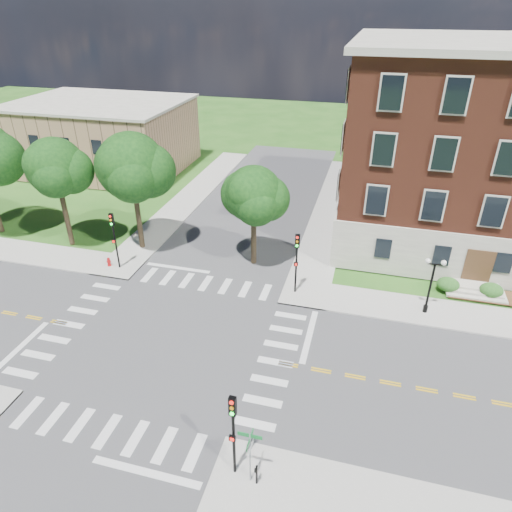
% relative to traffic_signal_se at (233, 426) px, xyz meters
% --- Properties ---
extents(ground, '(160.00, 160.00, 0.00)m').
position_rel_traffic_signal_se_xyz_m(ground, '(-7.02, 7.75, -3.19)').
color(ground, '#235317').
rests_on(ground, ground).
extents(road_ew, '(90.00, 12.00, 0.01)m').
position_rel_traffic_signal_se_xyz_m(road_ew, '(-7.02, 7.75, -3.18)').
color(road_ew, '#3D3D3F').
rests_on(road_ew, ground).
extents(road_ns, '(12.00, 90.00, 0.01)m').
position_rel_traffic_signal_se_xyz_m(road_ns, '(-7.02, 7.75, -3.18)').
color(road_ns, '#3D3D3F').
rests_on(road_ns, ground).
extents(sidewalk_ne, '(34.00, 34.00, 0.12)m').
position_rel_traffic_signal_se_xyz_m(sidewalk_ne, '(8.35, 23.13, -3.13)').
color(sidewalk_ne, '#9E9B93').
rests_on(sidewalk_ne, ground).
extents(sidewalk_nw, '(34.00, 34.00, 0.12)m').
position_rel_traffic_signal_se_xyz_m(sidewalk_nw, '(-22.40, 23.13, -3.13)').
color(sidewalk_nw, '#9E9B93').
rests_on(sidewalk_nw, ground).
extents(crosswalk_east, '(2.20, 10.20, 0.02)m').
position_rel_traffic_signal_se_xyz_m(crosswalk_east, '(0.18, 7.75, -3.19)').
color(crosswalk_east, silver).
rests_on(crosswalk_east, ground).
extents(stop_bar_east, '(0.40, 5.50, 0.00)m').
position_rel_traffic_signal_se_xyz_m(stop_bar_east, '(1.78, 10.75, -3.19)').
color(stop_bar_east, silver).
rests_on(stop_bar_east, ground).
extents(secondary_building, '(20.40, 15.40, 8.30)m').
position_rel_traffic_signal_se_xyz_m(secondary_building, '(-29.02, 37.75, 1.09)').
color(secondary_building, '#A07858').
rests_on(secondary_building, ground).
extents(tree_b, '(4.79, 4.79, 9.58)m').
position_rel_traffic_signal_se_xyz_m(tree_b, '(-20.80, 17.85, 4.08)').
color(tree_b, '#322819').
rests_on(tree_b, ground).
extents(tree_c, '(5.59, 5.59, 10.16)m').
position_rel_traffic_signal_se_xyz_m(tree_c, '(-14.46, 18.98, 4.27)').
color(tree_c, '#322819').
rests_on(tree_c, ground).
extents(tree_d, '(4.47, 4.47, 8.30)m').
position_rel_traffic_signal_se_xyz_m(tree_d, '(-4.21, 18.89, 2.97)').
color(tree_d, '#322819').
rests_on(tree_d, ground).
extents(traffic_signal_se, '(0.33, 0.36, 4.80)m').
position_rel_traffic_signal_se_xyz_m(traffic_signal_se, '(0.00, 0.00, 0.00)').
color(traffic_signal_se, black).
rests_on(traffic_signal_se, ground).
extents(traffic_signal_ne, '(0.37, 0.44, 4.80)m').
position_rel_traffic_signal_se_xyz_m(traffic_signal_ne, '(-0.07, 15.46, 0.00)').
color(traffic_signal_ne, black).
rests_on(traffic_signal_ne, ground).
extents(traffic_signal_nw, '(0.35, 0.40, 4.80)m').
position_rel_traffic_signal_se_xyz_m(traffic_signal_nw, '(-14.62, 15.26, 0.00)').
color(traffic_signal_nw, black).
rests_on(traffic_signal_nw, ground).
extents(twin_lamp_west, '(1.36, 0.36, 4.23)m').
position_rel_traffic_signal_se_xyz_m(twin_lamp_west, '(9.24, 15.35, -0.66)').
color(twin_lamp_west, black).
rests_on(twin_lamp_west, ground).
extents(street_sign_pole, '(1.10, 1.10, 3.10)m').
position_rel_traffic_signal_se_xyz_m(street_sign_pole, '(0.82, -0.23, -0.88)').
color(street_sign_pole, gray).
rests_on(street_sign_pole, ground).
extents(push_button_post, '(0.14, 0.21, 1.20)m').
position_rel_traffic_signal_se_xyz_m(push_button_post, '(1.13, -0.32, -2.39)').
color(push_button_post, black).
rests_on(push_button_post, ground).
extents(fire_hydrant, '(0.35, 0.35, 0.75)m').
position_rel_traffic_signal_se_xyz_m(fire_hydrant, '(-15.56, 15.28, -2.72)').
color(fire_hydrant, '#B10D0E').
rests_on(fire_hydrant, ground).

